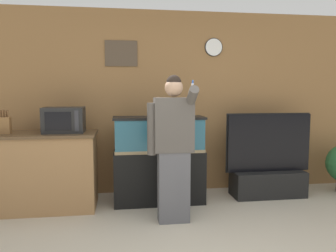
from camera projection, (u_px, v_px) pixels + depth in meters
The scene contains 7 objects.
wall_back_paneled at pixel (171, 102), 4.76m from camera, with size 10.00×0.08×2.60m.
counter_island at pixel (45, 171), 4.07m from camera, with size 1.28×0.67×0.96m.
microwave at pixel (64, 120), 4.04m from camera, with size 0.49×0.37×0.31m.
knife_block at pixel (5, 125), 3.91m from camera, with size 0.13×0.09×0.30m.
aquarium_on_stand at pixel (159, 160), 4.29m from camera, with size 1.18×0.44×1.14m.
tv_on_stand at pixel (268, 172), 4.57m from camera, with size 1.21×0.40×1.16m.
person_standing at pixel (173, 147), 3.62m from camera, with size 0.52×0.39×1.64m.
Camera 1 is at (-0.73, -2.19, 1.46)m, focal length 35.00 mm.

